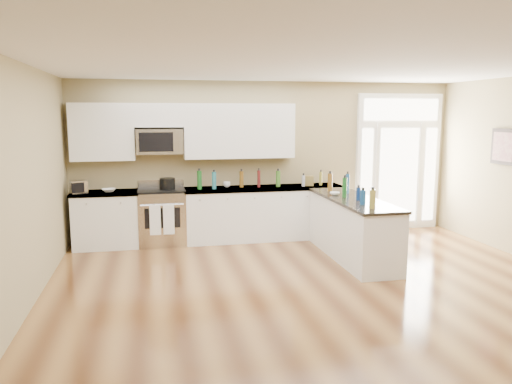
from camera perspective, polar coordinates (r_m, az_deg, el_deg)
ground at (r=5.72m, az=10.88°, el=-14.10°), size 8.00×8.00×0.00m
room_shell at (r=5.30m, az=11.42°, el=3.19°), size 8.00×8.00×8.00m
back_cabinet_left at (r=8.75m, az=-16.73°, el=-3.21°), size 1.10×0.66×0.94m
back_cabinet_right at (r=8.93m, az=0.91°, el=-2.61°), size 2.85×0.66×0.94m
peninsula_cabinet at (r=7.90m, az=10.94°, el=-4.32°), size 0.69×2.32×0.94m
upper_cabinet_left at (r=8.72m, az=-17.15°, el=6.58°), size 1.04×0.33×0.95m
upper_cabinet_right at (r=8.82m, az=-1.92°, el=6.99°), size 1.94×0.33×0.95m
upper_cabinet_short at (r=8.68m, az=-11.05°, el=8.62°), size 0.82×0.33×0.40m
microwave at (r=8.65m, az=-10.96°, el=5.70°), size 0.78×0.41×0.42m
entry_door at (r=9.98m, az=15.93°, el=3.30°), size 1.70×0.10×2.60m
wall_art_near at (r=8.98m, az=26.48°, el=4.66°), size 0.05×0.58×0.58m
kitchen_range at (r=8.71m, az=-10.68°, el=-2.77°), size 0.79×0.70×1.08m
stockpot at (r=8.65m, az=-10.10°, el=1.00°), size 0.27×0.27×0.20m
toaster_oven at (r=8.60m, az=-19.60°, el=0.56°), size 0.30×0.27×0.22m
cardboard_box at (r=9.06m, az=5.92°, el=1.30°), size 0.25×0.21×0.17m
bowl_left at (r=8.63m, az=-16.48°, el=0.19°), size 0.27×0.27×0.05m
bowl_peninsula at (r=8.05m, az=8.99°, el=-0.18°), size 0.20×0.20×0.05m
cup_counter at (r=8.82m, az=-3.36°, el=0.88°), size 0.16×0.16×0.10m
counter_bottles at (r=8.21m, az=4.42°, el=0.89°), size 2.38×2.42×0.32m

